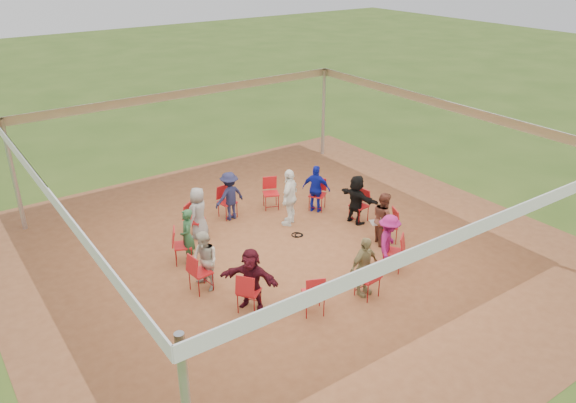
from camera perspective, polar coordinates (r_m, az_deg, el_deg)
ground at (r=13.78m, az=0.06°, el=-5.12°), size 80.00×80.00×0.00m
dirt_patch at (r=13.78m, az=0.06°, el=-5.10°), size 13.00×13.00×0.00m
tent at (r=12.76m, az=0.07°, el=4.14°), size 10.33×10.33×3.00m
chair_0 at (r=14.22m, az=10.07°, el=-2.47°), size 0.57×0.56×0.90m
chair_1 at (r=15.17m, az=7.22°, el=-0.45°), size 0.48×0.47×0.90m
chair_2 at (r=15.73m, az=2.99°, el=0.67°), size 0.60×0.60×0.90m
chair_3 at (r=15.79m, az=-1.75°, el=0.80°), size 0.56×0.57×0.90m
chair_4 at (r=15.34m, az=-6.17°, el=-0.09°), size 0.47×0.48×0.90m
chair_5 at (r=14.47m, az=-9.44°, el=-1.91°), size 0.60×0.60×0.90m
chair_6 at (r=13.36m, az=-10.62°, el=-4.43°), size 0.57×0.56×0.90m
chair_7 at (r=12.27m, az=-8.86°, el=-7.14°), size 0.48×0.47×0.90m
chair_8 at (r=11.55m, az=-3.97°, el=-9.11°), size 0.60×0.60×0.90m
chair_9 at (r=11.46m, az=2.59°, el=-9.36°), size 0.56×0.57×0.90m
chair_10 at (r=12.05m, az=8.09°, el=-7.72°), size 0.47×0.48×0.90m
chair_11 at (r=13.08m, az=10.62°, el=-5.09°), size 0.60×0.60×0.90m
person_seated_0 at (r=14.08m, az=9.69°, el=-1.68°), size 0.61×0.76×1.35m
person_seated_1 at (r=14.99m, az=6.96°, el=0.22°), size 0.60×1.30×1.35m
person_seated_2 at (r=15.53m, az=2.89°, el=1.28°), size 0.80×0.88×1.35m
person_seated_3 at (r=15.16m, az=-5.95°, el=0.56°), size 0.92×0.53×1.35m
person_seated_4 at (r=14.32m, az=-9.08°, el=-1.15°), size 0.75×0.69×1.35m
person_seated_5 at (r=13.24m, az=-10.18°, el=-3.51°), size 0.50×0.58×1.35m
person_seated_6 at (r=12.20m, az=-8.46°, el=-6.02°), size 0.45×0.70×1.35m
person_seated_7 at (r=11.51m, az=-3.78°, el=-7.84°), size 1.12×1.29×1.35m
person_seated_8 at (r=11.99m, az=7.72°, el=-6.56°), size 0.83×0.49×1.35m
person_seated_9 at (r=12.98m, az=10.18°, el=-4.13°), size 0.96×0.87×1.35m
standing_person at (r=14.76m, az=0.18°, el=0.45°), size 1.02×0.91×1.56m
cable_coil at (r=14.50m, az=0.98°, el=-3.41°), size 0.37×0.37×0.03m
laptop at (r=14.04m, az=9.05°, el=-1.90°), size 0.35×0.39×0.22m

